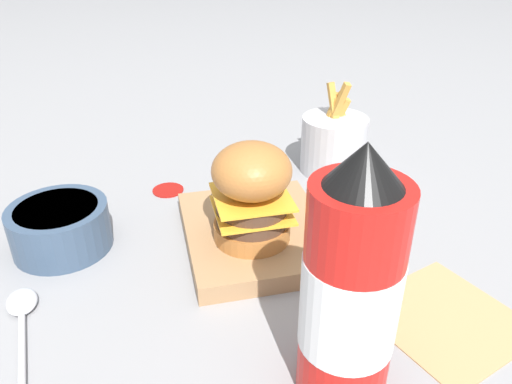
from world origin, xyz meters
TOP-DOWN VIEW (x-y plane):
  - ground_plane at (0.00, 0.00)m, footprint 6.00×6.00m
  - serving_board at (0.01, -0.01)m, footprint 0.22×0.18m
  - burger at (-0.01, 0.01)m, footprint 0.09×0.09m
  - ketchup_bottle at (-0.23, -0.03)m, footprint 0.08×0.08m
  - fries_basket at (0.19, -0.18)m, footprint 0.11×0.11m
  - side_bowl at (0.06, 0.24)m, footprint 0.12×0.12m
  - spoon at (-0.07, 0.27)m, footprint 0.18×0.05m
  - ketchup_puddle at (0.18, 0.10)m, footprint 0.05×0.05m
  - parchment_square at (-0.18, -0.17)m, footprint 0.18×0.18m

SIDE VIEW (x-z plane):
  - ground_plane at x=0.00m, z-range 0.00..0.00m
  - parchment_square at x=-0.18m, z-range 0.00..0.00m
  - ketchup_puddle at x=0.18m, z-range 0.00..0.00m
  - spoon at x=-0.07m, z-range 0.00..0.01m
  - serving_board at x=0.01m, z-range 0.00..0.02m
  - side_bowl at x=0.06m, z-range 0.00..0.06m
  - fries_basket at x=0.19m, z-range -0.03..0.13m
  - burger at x=-0.01m, z-range 0.03..0.15m
  - ketchup_bottle at x=-0.23m, z-range -0.01..0.23m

